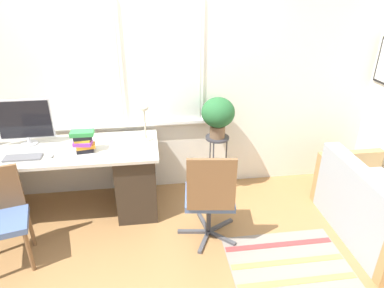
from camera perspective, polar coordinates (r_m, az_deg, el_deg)
The scene contains 14 objects.
ground_plane at distance 3.61m, azimuth -7.28°, elevation -13.43°, with size 14.00×14.00×0.00m, color #9E7042.
wall_back_with_window at distance 3.70m, azimuth -8.81°, elevation 11.19°, with size 9.00×0.12×2.70m.
desk at distance 3.79m, azimuth -21.20°, elevation -5.63°, with size 2.04×0.71×0.76m.
monitor at distance 3.74m, azimuth -26.10°, elevation 3.46°, with size 0.53×0.16×0.47m.
keyboard at distance 3.56m, azimuth -26.35°, elevation -2.03°, with size 0.34×0.13×0.02m.
mouse at distance 3.48m, azimuth -22.44°, elevation -1.81°, with size 0.04×0.06×0.03m.
desk_lamp at distance 3.53m, azimuth -7.89°, elevation 4.09°, with size 0.15×0.15×0.37m.
book_stack at distance 3.44m, azimuth -17.63°, elevation 0.50°, with size 0.22×0.15×0.21m.
desk_chair_wooden at distance 3.37m, azimuth -28.97°, elevation -10.39°, with size 0.46×0.47×0.86m.
office_chair_swivel at distance 3.15m, azimuth 2.99°, elevation -8.73°, with size 0.58×0.59×0.96m.
couch_loveseat at distance 3.78m, azimuth 28.22°, elevation -9.74°, with size 0.73×1.28×0.75m.
plant_stand at distance 3.79m, azimuth 4.18°, elevation -0.04°, with size 0.26×0.26×0.71m.
potted_plant at distance 3.65m, azimuth 4.36°, elevation 5.00°, with size 0.36×0.36×0.45m.
floor_rug_striped at distance 3.33m, azimuth 15.64°, elevation -18.40°, with size 1.05×0.76×0.01m.
Camera 1 is at (0.08, -2.79, 2.29)m, focal length 32.00 mm.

